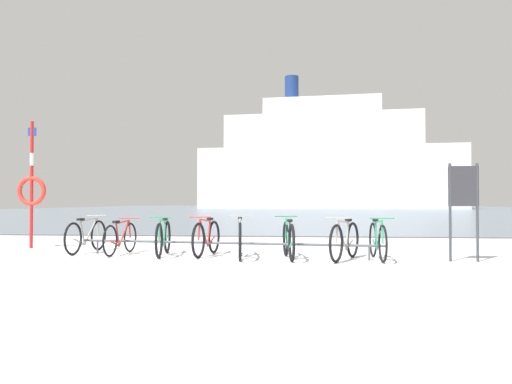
# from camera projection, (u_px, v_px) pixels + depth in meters

# --- Properties ---
(ground) EXTENTS (80.00, 132.00, 0.08)m
(ground) POSITION_uv_depth(u_px,v_px,m) (293.00, 211.00, 59.50)
(ground) COLOR white
(bike_rack) EXTENTS (6.27, 0.88, 0.31)m
(bike_rack) POSITION_uv_depth(u_px,v_px,m) (225.00, 243.00, 10.07)
(bike_rack) COLOR #4C5156
(bike_rack) RESTS_ON ground
(bicycle_0) EXTENTS (0.46, 1.78, 0.81)m
(bicycle_0) POSITION_uv_depth(u_px,v_px,m) (87.00, 236.00, 10.88)
(bicycle_0) COLOR black
(bicycle_0) RESTS_ON ground
(bicycle_1) EXTENTS (0.46, 1.63, 0.76)m
(bicycle_1) POSITION_uv_depth(u_px,v_px,m) (121.00, 238.00, 10.55)
(bicycle_1) COLOR black
(bicycle_1) RESTS_ON ground
(bicycle_2) EXTENTS (0.46, 1.72, 0.81)m
(bicycle_2) POSITION_uv_depth(u_px,v_px,m) (163.00, 238.00, 10.29)
(bicycle_2) COLOR black
(bicycle_2) RESTS_ON ground
(bicycle_3) EXTENTS (0.46, 1.67, 0.82)m
(bicycle_3) POSITION_uv_depth(u_px,v_px,m) (207.00, 238.00, 10.27)
(bicycle_3) COLOR black
(bicycle_3) RESTS_ON ground
(bicycle_4) EXTENTS (0.46, 1.82, 0.85)m
(bicycle_4) POSITION_uv_depth(u_px,v_px,m) (240.00, 239.00, 9.87)
(bicycle_4) COLOR black
(bicycle_4) RESTS_ON ground
(bicycle_5) EXTENTS (0.46, 1.69, 0.83)m
(bicycle_5) POSITION_uv_depth(u_px,v_px,m) (289.00, 240.00, 9.73)
(bicycle_5) COLOR black
(bicycle_5) RESTS_ON ground
(bicycle_6) EXTENTS (0.74, 1.58, 0.83)m
(bicycle_6) POSITION_uv_depth(u_px,v_px,m) (345.00, 241.00, 9.52)
(bicycle_6) COLOR black
(bicycle_6) RESTS_ON ground
(bicycle_7) EXTENTS (0.46, 1.67, 0.82)m
(bicycle_7) POSITION_uv_depth(u_px,v_px,m) (378.00, 240.00, 9.54)
(bicycle_7) COLOR black
(bicycle_7) RESTS_ON ground
(info_sign) EXTENTS (0.55, 0.06, 1.83)m
(info_sign) POSITION_uv_depth(u_px,v_px,m) (464.00, 195.00, 9.29)
(info_sign) COLOR #33383D
(info_sign) RESTS_ON ground
(rescue_post) EXTENTS (0.72, 0.11, 3.05)m
(rescue_post) POSITION_uv_depth(u_px,v_px,m) (32.00, 188.00, 11.97)
(rescue_post) COLOR red
(rescue_post) RESTS_ON ground
(ferry_ship) EXTENTS (39.89, 16.01, 20.81)m
(ferry_ship) POSITION_uv_depth(u_px,v_px,m) (327.00, 163.00, 77.34)
(ferry_ship) COLOR silver
(ferry_ship) RESTS_ON ground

